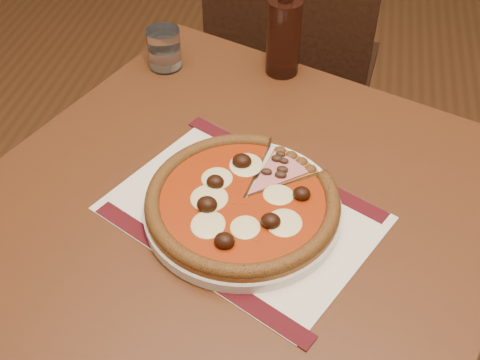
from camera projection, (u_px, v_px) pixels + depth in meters
The scene contains 8 objects.
table at pixel (238, 243), 1.02m from camera, with size 1.03×1.03×0.75m.
chair_far at pixel (292, 67), 1.65m from camera, with size 0.46×0.46×0.89m.
placemat at pixel (242, 213), 0.93m from camera, with size 0.39×0.28×0.00m, color white.
plate at pixel (243, 209), 0.92m from camera, with size 0.30×0.30×0.02m, color white.
pizza at pixel (242, 200), 0.91m from camera, with size 0.30×0.30×0.04m.
ham_slice at pixel (285, 175), 0.96m from camera, with size 0.10×0.12×0.02m.
water_glass at pixel (164, 49), 1.20m from camera, with size 0.07×0.07×0.08m, color white.
bottle at pixel (284, 33), 1.15m from camera, with size 0.07×0.07×0.22m.
Camera 1 is at (-0.31, -1.52, 1.44)m, focal length 45.00 mm.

